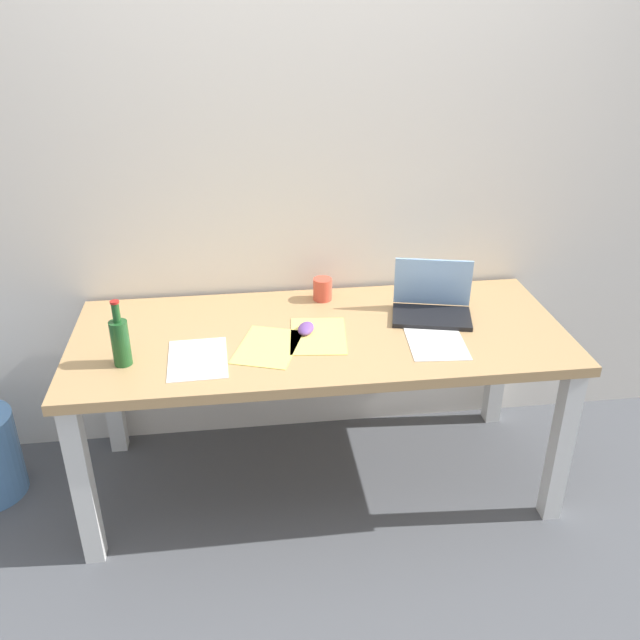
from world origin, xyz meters
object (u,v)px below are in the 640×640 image
(beer_bottle, at_px, (120,341))
(coffee_mug, at_px, (323,289))
(laptop_right, at_px, (432,304))
(computer_mouse, at_px, (306,328))
(desk, at_px, (320,351))

(beer_bottle, bearing_deg, coffee_mug, 29.84)
(laptop_right, bearing_deg, coffee_mug, 154.03)
(laptop_right, height_order, computer_mouse, laptop_right)
(laptop_right, bearing_deg, computer_mouse, -171.17)
(beer_bottle, bearing_deg, desk, 12.02)
(laptop_right, xyz_separation_m, computer_mouse, (-0.52, -0.08, -0.03))
(coffee_mug, bearing_deg, desk, -99.43)
(beer_bottle, relative_size, coffee_mug, 2.60)
(computer_mouse, bearing_deg, laptop_right, 26.72)
(laptop_right, bearing_deg, beer_bottle, -168.66)
(desk, xyz_separation_m, laptop_right, (0.47, 0.08, 0.14))
(laptop_right, height_order, coffee_mug, laptop_right)
(desk, height_order, beer_bottle, beer_bottle)
(desk, bearing_deg, laptop_right, 10.27)
(desk, relative_size, beer_bottle, 7.72)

